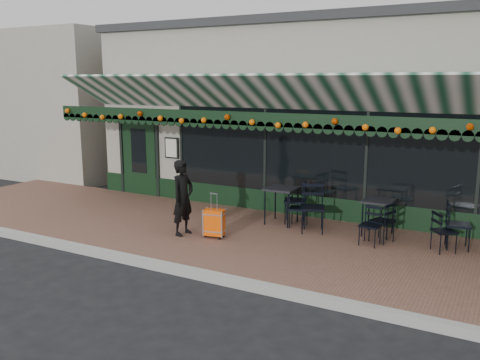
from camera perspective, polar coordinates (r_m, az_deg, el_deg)
The scene contains 16 objects.
ground at distance 8.55m, azimuth -2.90°, elevation -11.11°, with size 80.00×80.00×0.00m, color black.
sidewalk at distance 10.18m, azimuth 3.02°, elevation -6.96°, with size 18.00×4.00×0.15m, color brown.
curb at distance 8.46m, azimuth -3.20°, elevation -10.82°, with size 18.00×0.16×0.15m, color #9E9E99.
restaurant_building at distance 15.19m, azimuth 12.75°, elevation 7.24°, with size 12.00×9.60×4.50m.
neighbor_building_left at distance 22.63m, azimuth -20.97°, elevation 8.32°, with size 12.00×8.00×4.80m, color #9C9889.
woman at distance 10.28m, azimuth -6.43°, elevation -1.98°, with size 0.56×0.37×1.53m, color black.
suitcase at distance 10.13m, azimuth -2.91°, elevation -4.83°, with size 0.43×0.29×0.90m.
cafe_table_a at distance 10.56m, azimuth 15.28°, elevation -2.56°, with size 0.59×0.59×0.73m.
cafe_table_b at distance 11.04m, azimuth 4.70°, elevation -1.27°, with size 0.65×0.65×0.80m.
chair_a_left at distance 10.22m, azimuth 15.64°, elevation -4.52°, with size 0.40×0.40×0.80m, color black, non-canonical shape.
chair_a_right at distance 10.27m, azimuth 23.29°, elevation -4.69°, with size 0.45×0.45×0.89m, color black, non-canonical shape.
chair_a_front at distance 9.96m, azimuth 14.41°, elevation -5.02°, with size 0.37×0.37×0.75m, color black, non-canonical shape.
chair_a_extra at distance 9.99m, azimuth 21.96°, elevation -5.40°, with size 0.38×0.38×0.76m, color black, non-canonical shape.
chair_b_left at distance 11.19m, azimuth 6.22°, elevation -2.38°, with size 0.48×0.48×0.97m, color black, non-canonical shape.
chair_b_right at distance 10.88m, azimuth 6.59°, elevation -3.24°, with size 0.40×0.40×0.79m, color black, non-canonical shape.
chair_b_front at distance 10.55m, azimuth 8.14°, elevation -3.16°, with size 0.50×0.50×1.00m, color black, non-canonical shape.
Camera 1 is at (4.16, -6.74, 3.24)m, focal length 38.00 mm.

